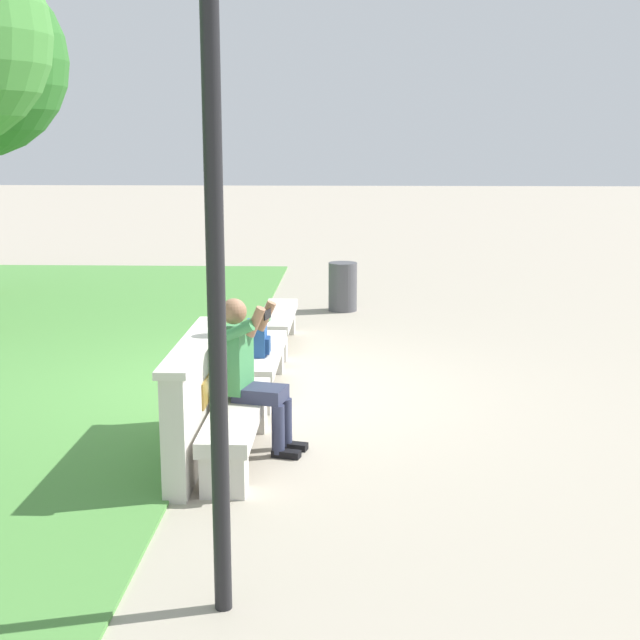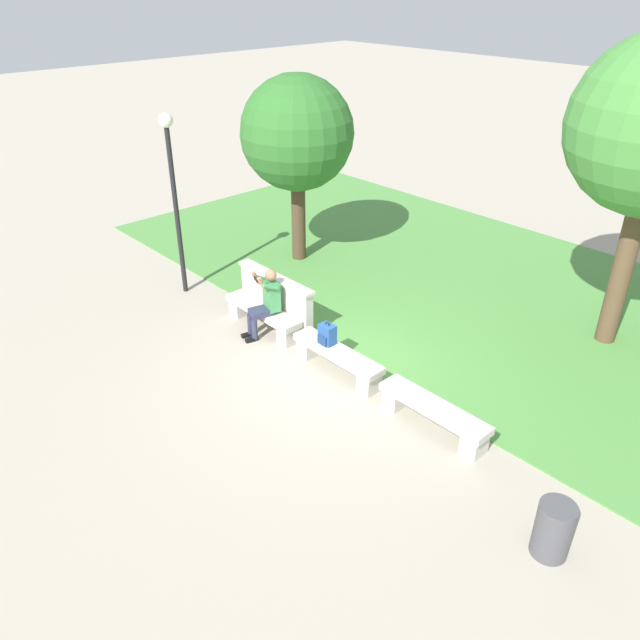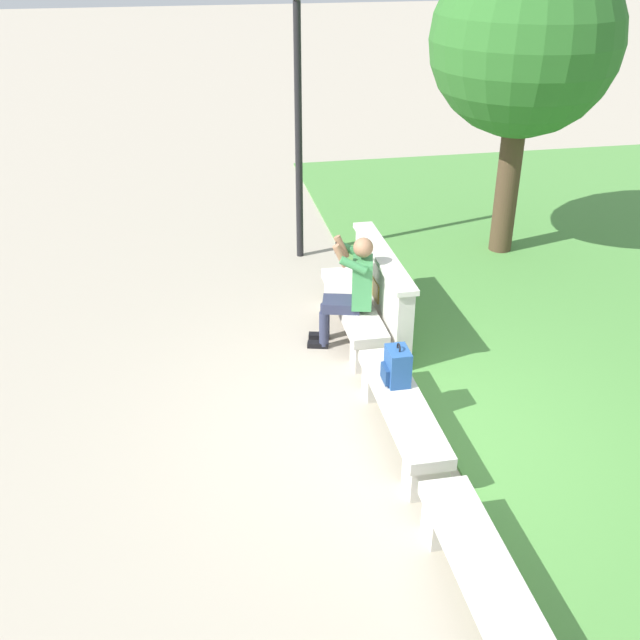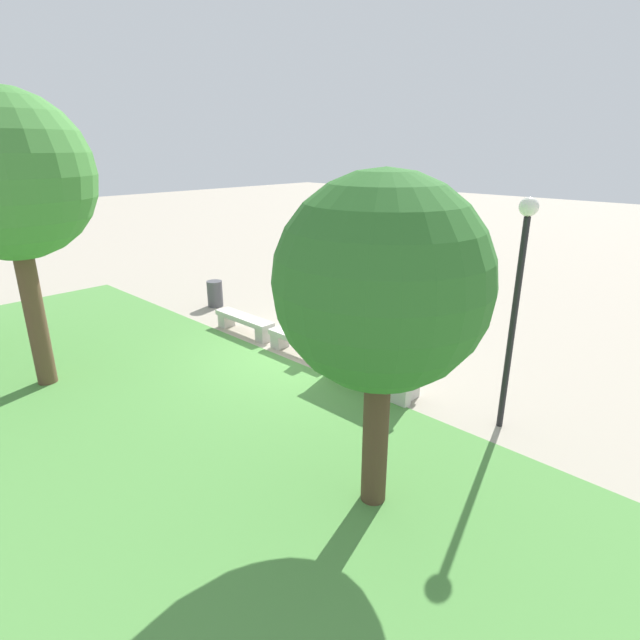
{
  "view_description": "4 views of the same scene",
  "coord_description": "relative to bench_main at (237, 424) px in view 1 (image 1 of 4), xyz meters",
  "views": [
    {
      "loc": [
        -9.13,
        -0.96,
        2.66
      ],
      "look_at": [
        -0.78,
        -0.65,
        0.93
      ],
      "focal_mm": 50.0,
      "sensor_mm": 36.0,
      "label": 1
    },
    {
      "loc": [
        6.36,
        -6.3,
        6.1
      ],
      "look_at": [
        -0.28,
        -0.15,
        0.98
      ],
      "focal_mm": 35.0,
      "sensor_mm": 36.0,
      "label": 2
    },
    {
      "loc": [
        5.49,
        -1.81,
        4.38
      ],
      "look_at": [
        -0.83,
        -0.62,
        0.9
      ],
      "focal_mm": 42.0,
      "sensor_mm": 36.0,
      "label": 3
    },
    {
      "loc": [
        -7.35,
        7.12,
        4.42
      ],
      "look_at": [
        -0.3,
        -0.25,
        0.86
      ],
      "focal_mm": 28.0,
      "sensor_mm": 36.0,
      "label": 4
    }
  ],
  "objects": [
    {
      "name": "trash_bin",
      "position": [
        6.51,
        -0.81,
        0.08
      ],
      "size": [
        0.44,
        0.44,
        0.75
      ],
      "primitive_type": "cylinder",
      "color": "#4C4C51",
      "rests_on": "ground"
    },
    {
      "name": "bench_main",
      "position": [
        0.0,
        0.0,
        0.0
      ],
      "size": [
        1.86,
        0.4,
        0.45
      ],
      "color": "beige",
      "rests_on": "ground"
    },
    {
      "name": "person_photographer",
      "position": [
        0.23,
        -0.07,
        0.44
      ],
      "size": [
        0.54,
        0.78,
        1.32
      ],
      "color": "black",
      "rests_on": "ground"
    },
    {
      "name": "ground_plane",
      "position": [
        2.06,
        0.0,
        -0.3
      ],
      "size": [
        80.0,
        80.0,
        0.0
      ],
      "primitive_type": "plane",
      "color": "#A89E8C"
    },
    {
      "name": "backpack",
      "position": [
        1.78,
        0.01,
        0.33
      ],
      "size": [
        0.28,
        0.24,
        0.43
      ],
      "color": "#234C8C",
      "rests_on": "bench_near"
    },
    {
      "name": "backrest_wall_with_plaque",
      "position": [
        0.0,
        0.34,
        0.22
      ],
      "size": [
        2.01,
        0.24,
        1.01
      ],
      "color": "beige",
      "rests_on": "ground"
    },
    {
      "name": "bench_near",
      "position": [
        2.06,
        0.0,
        0.0
      ],
      "size": [
        1.86,
        0.4,
        0.45
      ],
      "color": "beige",
      "rests_on": "ground"
    },
    {
      "name": "bench_mid",
      "position": [
        4.12,
        0.0,
        0.0
      ],
      "size": [
        1.86,
        0.4,
        0.45
      ],
      "color": "beige",
      "rests_on": "ground"
    },
    {
      "name": "lamp_post",
      "position": [
        -2.42,
        -0.23,
        2.16
      ],
      "size": [
        0.28,
        0.28,
        3.73
      ],
      "color": "black",
      "rests_on": "ground"
    }
  ]
}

